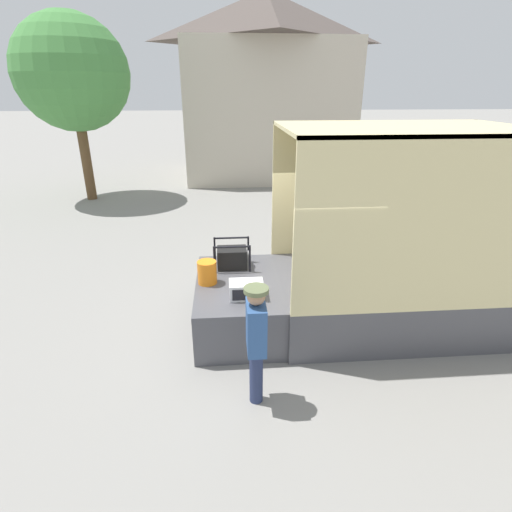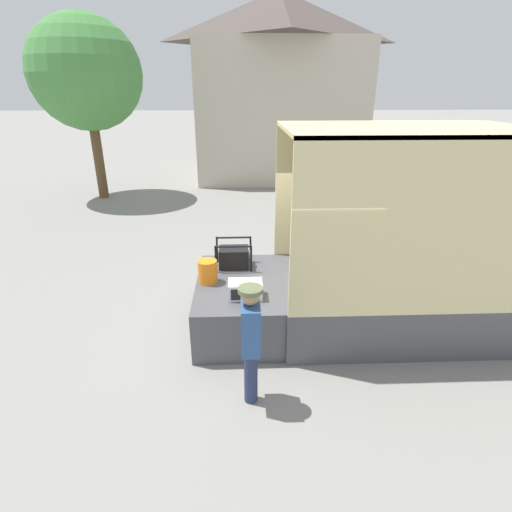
{
  "view_description": "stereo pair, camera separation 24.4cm",
  "coord_description": "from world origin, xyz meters",
  "px_view_note": "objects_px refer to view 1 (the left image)",
  "views": [
    {
      "loc": [
        -0.91,
        -6.22,
        3.94
      ],
      "look_at": [
        -0.43,
        -0.2,
        1.41
      ],
      "focal_mm": 28.0,
      "sensor_mm": 36.0,
      "label": 1
    },
    {
      "loc": [
        -0.66,
        -6.23,
        3.94
      ],
      "look_at": [
        -0.43,
        -0.2,
        1.41
      ],
      "focal_mm": 28.0,
      "sensor_mm": 36.0,
      "label": 2
    }
  ],
  "objects_px": {
    "microwave": "(246,290)",
    "orange_bucket": "(207,272)",
    "portable_generator": "(233,257)",
    "street_tree": "(72,74)",
    "worker_person": "(256,334)",
    "box_truck": "(473,265)"
  },
  "relations": [
    {
      "from": "microwave",
      "to": "orange_bucket",
      "type": "xyz_separation_m",
      "value": [
        -0.63,
        0.56,
        0.07
      ]
    },
    {
      "from": "portable_generator",
      "to": "street_tree",
      "type": "relative_size",
      "value": 0.11
    },
    {
      "from": "portable_generator",
      "to": "orange_bucket",
      "type": "relative_size",
      "value": 1.69
    },
    {
      "from": "portable_generator",
      "to": "worker_person",
      "type": "distance_m",
      "value": 2.58
    },
    {
      "from": "box_truck",
      "to": "microwave",
      "type": "bearing_deg",
      "value": -172.06
    },
    {
      "from": "portable_generator",
      "to": "microwave",
      "type": "bearing_deg",
      "value": -81.77
    },
    {
      "from": "microwave",
      "to": "street_tree",
      "type": "bearing_deg",
      "value": 118.52
    },
    {
      "from": "box_truck",
      "to": "street_tree",
      "type": "distance_m",
      "value": 13.85
    },
    {
      "from": "worker_person",
      "to": "street_tree",
      "type": "height_order",
      "value": "street_tree"
    },
    {
      "from": "box_truck",
      "to": "microwave",
      "type": "relative_size",
      "value": 11.11
    },
    {
      "from": "box_truck",
      "to": "orange_bucket",
      "type": "bearing_deg",
      "value": -179.84
    },
    {
      "from": "portable_generator",
      "to": "street_tree",
      "type": "distance_m",
      "value": 10.8
    },
    {
      "from": "box_truck",
      "to": "microwave",
      "type": "distance_m",
      "value": 4.16
    },
    {
      "from": "box_truck",
      "to": "worker_person",
      "type": "distance_m",
      "value": 4.51
    },
    {
      "from": "box_truck",
      "to": "portable_generator",
      "type": "bearing_deg",
      "value": 171.71
    },
    {
      "from": "box_truck",
      "to": "worker_person",
      "type": "xyz_separation_m",
      "value": [
        -4.07,
        -1.94,
        0.05
      ]
    },
    {
      "from": "portable_generator",
      "to": "orange_bucket",
      "type": "bearing_deg",
      "value": -125.82
    },
    {
      "from": "microwave",
      "to": "street_tree",
      "type": "xyz_separation_m",
      "value": [
        -5.44,
        10.0,
        3.44
      ]
    },
    {
      "from": "box_truck",
      "to": "worker_person",
      "type": "height_order",
      "value": "box_truck"
    },
    {
      "from": "microwave",
      "to": "worker_person",
      "type": "relative_size",
      "value": 0.31
    },
    {
      "from": "worker_person",
      "to": "microwave",
      "type": "bearing_deg",
      "value": 92.05
    },
    {
      "from": "orange_bucket",
      "to": "worker_person",
      "type": "relative_size",
      "value": 0.23
    }
  ]
}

